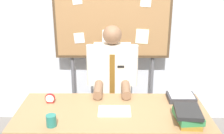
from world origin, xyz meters
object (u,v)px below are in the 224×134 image
object	(u,v)px
desk	(112,119)
open_notebook	(114,111)
person	(112,92)
book_stack	(188,116)
desk_clock	(50,99)
paper_tray	(181,97)
bulletin_board	(112,20)
coffee_mug	(51,121)

from	to	relation	value
desk	open_notebook	distance (m)	0.10
person	book_stack	distance (m)	1.02
desk	person	size ratio (longest dim) A/B	1.22
desk	open_notebook	xyz separation A→B (m)	(0.02, -0.02, 0.10)
desk	desk_clock	xyz separation A→B (m)	(-0.59, 0.15, 0.13)
desk	paper_tray	xyz separation A→B (m)	(0.67, 0.22, 0.12)
open_notebook	desk_clock	bearing A→B (deg)	164.29
open_notebook	book_stack	bearing A→B (deg)	-16.27
bulletin_board	open_notebook	xyz separation A→B (m)	(0.02, -1.01, -0.64)
desk_clock	person	bearing A→B (deg)	37.11
coffee_mug	open_notebook	bearing A→B (deg)	25.00
bulletin_board	book_stack	xyz separation A→B (m)	(0.62, -1.19, -0.59)
desk	person	distance (m)	0.59
desk	paper_tray	world-z (taller)	paper_tray
bulletin_board	desk_clock	world-z (taller)	bulletin_board
open_notebook	coffee_mug	bearing A→B (deg)	-155.00
person	bulletin_board	bearing A→B (deg)	89.98
person	coffee_mug	size ratio (longest dim) A/B	14.41
person	paper_tray	size ratio (longest dim) A/B	5.36
coffee_mug	bulletin_board	bearing A→B (deg)	68.78
person	open_notebook	xyz separation A→B (m)	(0.02, -0.61, 0.10)
person	desk_clock	world-z (taller)	person
desk	paper_tray	size ratio (longest dim) A/B	6.53
person	coffee_mug	distance (m)	0.99
desk	coffee_mug	world-z (taller)	coffee_mug
bulletin_board	book_stack	world-z (taller)	bulletin_board
coffee_mug	paper_tray	xyz separation A→B (m)	(1.15, 0.48, -0.02)
bulletin_board	desk_clock	distance (m)	1.19
desk	desk_clock	distance (m)	0.62
desk_clock	open_notebook	bearing A→B (deg)	-15.71
book_stack	desk_clock	distance (m)	1.26
coffee_mug	person	bearing A→B (deg)	60.35
person	book_stack	world-z (taller)	person
person	paper_tray	distance (m)	0.78
desk_clock	coffee_mug	bearing A→B (deg)	-76.02
book_stack	paper_tray	world-z (taller)	book_stack
bulletin_board	paper_tray	world-z (taller)	bulletin_board
coffee_mug	paper_tray	world-z (taller)	coffee_mug
desk	coffee_mug	distance (m)	0.57
bulletin_board	person	bearing A→B (deg)	-90.02
paper_tray	open_notebook	bearing A→B (deg)	-159.59
bulletin_board	desk	bearing A→B (deg)	-90.01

